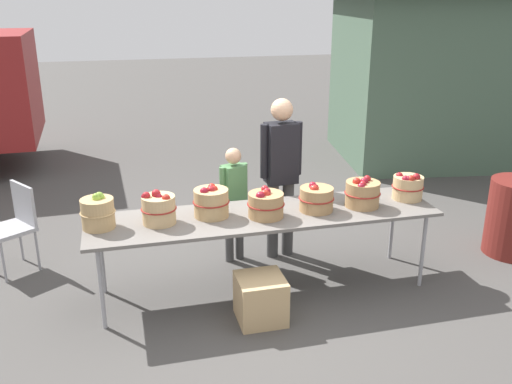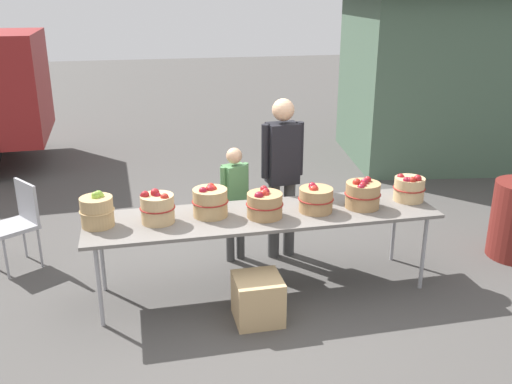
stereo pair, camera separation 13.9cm
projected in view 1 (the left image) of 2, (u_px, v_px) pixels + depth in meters
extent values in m
plane|color=#474442|center=(264.00, 289.00, 5.18)|extent=(40.00, 40.00, 0.00)
cube|color=slate|center=(264.00, 215.00, 4.94)|extent=(3.10, 0.76, 0.03)
cylinder|color=#99999E|center=(101.00, 289.00, 4.45)|extent=(0.04, 0.04, 0.72)
cylinder|color=#99999E|center=(423.00, 251.00, 5.12)|extent=(0.04, 0.04, 0.72)
cylinder|color=#99999E|center=(102.00, 257.00, 5.00)|extent=(0.04, 0.04, 0.72)
cylinder|color=#99999E|center=(392.00, 226.00, 5.67)|extent=(0.04, 0.04, 0.72)
cylinder|color=tan|center=(98.00, 213.00, 4.59)|extent=(0.27, 0.27, 0.25)
torus|color=tan|center=(98.00, 212.00, 4.59)|extent=(0.29, 0.29, 0.01)
sphere|color=#8CB738|center=(101.00, 197.00, 4.57)|extent=(0.07, 0.07, 0.07)
sphere|color=#8CB738|center=(97.00, 199.00, 4.55)|extent=(0.07, 0.07, 0.07)
sphere|color=#7AA833|center=(99.00, 196.00, 4.57)|extent=(0.07, 0.07, 0.07)
sphere|color=#7AA833|center=(96.00, 197.00, 4.55)|extent=(0.07, 0.07, 0.07)
cylinder|color=tan|center=(159.00, 210.00, 4.69)|extent=(0.28, 0.28, 0.24)
torus|color=maroon|center=(159.00, 208.00, 4.68)|extent=(0.30, 0.30, 0.01)
sphere|color=maroon|center=(156.00, 194.00, 4.66)|extent=(0.08, 0.08, 0.08)
sphere|color=maroon|center=(158.00, 197.00, 4.65)|extent=(0.07, 0.07, 0.07)
sphere|color=maroon|center=(146.00, 196.00, 4.63)|extent=(0.07, 0.07, 0.07)
sphere|color=#B22319|center=(166.00, 198.00, 4.60)|extent=(0.07, 0.07, 0.07)
sphere|color=maroon|center=(158.00, 197.00, 4.65)|extent=(0.07, 0.07, 0.07)
sphere|color=maroon|center=(145.00, 197.00, 4.64)|extent=(0.07, 0.07, 0.07)
cylinder|color=tan|center=(211.00, 203.00, 4.84)|extent=(0.30, 0.30, 0.25)
torus|color=maroon|center=(211.00, 202.00, 4.83)|extent=(0.32, 0.32, 0.01)
sphere|color=maroon|center=(211.00, 190.00, 4.80)|extent=(0.08, 0.08, 0.08)
sphere|color=#B22319|center=(210.00, 190.00, 4.80)|extent=(0.07, 0.07, 0.07)
sphere|color=#B22319|center=(212.00, 187.00, 4.83)|extent=(0.07, 0.07, 0.07)
sphere|color=maroon|center=(211.00, 190.00, 4.78)|extent=(0.07, 0.07, 0.07)
sphere|color=#B22319|center=(214.00, 190.00, 4.81)|extent=(0.08, 0.08, 0.08)
sphere|color=maroon|center=(204.00, 191.00, 4.74)|extent=(0.07, 0.07, 0.07)
cylinder|color=#A87F51|center=(266.00, 205.00, 4.83)|extent=(0.31, 0.31, 0.22)
torus|color=maroon|center=(266.00, 204.00, 4.83)|extent=(0.33, 0.33, 0.01)
sphere|color=maroon|center=(267.00, 191.00, 4.80)|extent=(0.06, 0.06, 0.06)
sphere|color=maroon|center=(260.00, 196.00, 4.72)|extent=(0.08, 0.08, 0.08)
sphere|color=#B22319|center=(267.00, 195.00, 4.77)|extent=(0.07, 0.07, 0.07)
sphere|color=maroon|center=(265.00, 189.00, 4.84)|extent=(0.07, 0.07, 0.07)
sphere|color=#B22319|center=(265.00, 194.00, 4.78)|extent=(0.08, 0.08, 0.08)
cylinder|color=#A87F51|center=(316.00, 199.00, 4.97)|extent=(0.30, 0.30, 0.21)
torus|color=maroon|center=(316.00, 198.00, 4.97)|extent=(0.32, 0.32, 0.01)
sphere|color=maroon|center=(313.00, 188.00, 4.95)|extent=(0.07, 0.07, 0.07)
sphere|color=#B22319|center=(314.00, 189.00, 4.91)|extent=(0.08, 0.08, 0.08)
sphere|color=maroon|center=(314.00, 188.00, 4.95)|extent=(0.08, 0.08, 0.08)
sphere|color=maroon|center=(313.00, 185.00, 4.96)|extent=(0.07, 0.07, 0.07)
cylinder|color=#A87F51|center=(362.00, 194.00, 5.07)|extent=(0.31, 0.31, 0.23)
torus|color=maroon|center=(362.00, 193.00, 5.07)|extent=(0.33, 0.33, 0.01)
sphere|color=maroon|center=(361.00, 187.00, 4.93)|extent=(0.07, 0.07, 0.07)
sphere|color=maroon|center=(367.00, 179.00, 5.08)|extent=(0.07, 0.07, 0.07)
sphere|color=#B22319|center=(357.00, 182.00, 5.01)|extent=(0.07, 0.07, 0.07)
sphere|color=maroon|center=(364.00, 182.00, 5.03)|extent=(0.07, 0.07, 0.07)
sphere|color=maroon|center=(363.00, 184.00, 4.96)|extent=(0.07, 0.07, 0.07)
cylinder|color=tan|center=(408.00, 188.00, 5.26)|extent=(0.28, 0.28, 0.22)
torus|color=maroon|center=(408.00, 187.00, 5.25)|extent=(0.30, 0.30, 0.01)
sphere|color=maroon|center=(409.00, 179.00, 5.14)|extent=(0.06, 0.06, 0.06)
sphere|color=maroon|center=(406.00, 179.00, 5.14)|extent=(0.07, 0.07, 0.07)
sphere|color=#B22319|center=(411.00, 179.00, 5.13)|extent=(0.07, 0.07, 0.07)
sphere|color=maroon|center=(399.00, 176.00, 5.26)|extent=(0.07, 0.07, 0.07)
sphere|color=maroon|center=(416.00, 177.00, 5.16)|extent=(0.07, 0.07, 0.07)
cylinder|color=#3F3F3F|center=(288.00, 218.00, 5.75)|extent=(0.12, 0.12, 0.80)
cylinder|color=#3F3F3F|center=(273.00, 220.00, 5.70)|extent=(0.12, 0.12, 0.80)
cube|color=black|center=(281.00, 153.00, 5.49)|extent=(0.32, 0.24, 0.60)
sphere|color=tan|center=(282.00, 110.00, 5.35)|extent=(0.22, 0.22, 0.22)
cylinder|color=black|center=(298.00, 148.00, 5.54)|extent=(0.08, 0.08, 0.54)
cylinder|color=black|center=(265.00, 151.00, 5.43)|extent=(0.08, 0.08, 0.54)
cylinder|color=#3F3F3F|center=(239.00, 232.00, 5.69)|extent=(0.08, 0.08, 0.58)
cylinder|color=#3F3F3F|center=(229.00, 235.00, 5.63)|extent=(0.08, 0.08, 0.58)
cube|color=#4C7F4C|center=(234.00, 186.00, 5.49)|extent=(0.26, 0.22, 0.43)
sphere|color=tan|center=(233.00, 156.00, 5.39)|extent=(0.16, 0.16, 0.16)
cylinder|color=#4C7F4C|center=(244.00, 182.00, 5.55)|extent=(0.06, 0.06, 0.39)
cylinder|color=#4C7F4C|center=(223.00, 186.00, 5.41)|extent=(0.06, 0.06, 0.39)
cube|color=black|center=(29.00, 64.00, 8.58)|extent=(0.10, 1.76, 0.80)
cube|color=#47604C|center=(437.00, 78.00, 9.06)|extent=(3.33, 2.83, 2.60)
cube|color=white|center=(496.00, 75.00, 7.94)|extent=(1.39, 0.25, 0.90)
cube|color=#99999E|center=(9.00, 230.00, 5.37)|extent=(0.56, 0.56, 0.04)
cube|color=#99999E|center=(24.00, 203.00, 5.43)|extent=(0.25, 0.35, 0.40)
cylinder|color=gray|center=(3.00, 262.00, 5.22)|extent=(0.02, 0.02, 0.42)
cylinder|color=gray|center=(21.00, 241.00, 5.68)|extent=(0.02, 0.02, 0.42)
cylinder|color=gray|center=(38.00, 251.00, 5.46)|extent=(0.02, 0.02, 0.42)
cube|color=tan|center=(261.00, 299.00, 4.63)|extent=(0.39, 0.39, 0.39)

